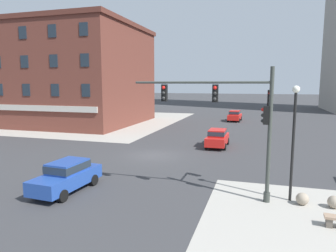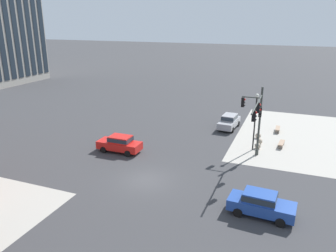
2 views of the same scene
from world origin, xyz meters
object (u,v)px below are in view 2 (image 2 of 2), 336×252
Objects in this scene: bollard_sphere_curb_c at (258,136)px; car_main_northbound_near at (261,203)px; bollard_sphere_curb_b at (259,141)px; car_main_southbound_near at (229,121)px; bollard_sphere_curb_a at (258,146)px; traffic_signal_main at (256,116)px; bench_mid_block at (278,129)px; street_lamp_corner_near at (255,116)px; car_main_northbound_far at (120,143)px; bench_near_signal at (281,144)px.

bollard_sphere_curb_c is 0.14× the size of car_main_northbound_near.
car_main_southbound_near is (4.20, 4.11, 0.61)m from bollard_sphere_curb_b.
bollard_sphere_curb_a is 1.00× the size of bollard_sphere_curb_c.
bench_mid_block is (9.46, -1.63, -4.02)m from traffic_signal_main.
bench_mid_block is at bearing -15.94° from street_lamp_corner_near.
traffic_signal_main is at bearing 178.22° from bollard_sphere_curb_a.
street_lamp_corner_near is 12.27m from car_main_northbound_near.
car_main_northbound_far reaches higher than bench_mid_block.
bench_mid_block is at bearing -13.51° from bollard_sphere_curb_a.
bollard_sphere_curb_a is 12.43m from car_main_northbound_near.
bollard_sphere_curb_a is at bearing -65.28° from car_main_northbound_far.
bench_near_signal is 0.42× the size of car_main_northbound_far.
car_main_southbound_near is at bearing 30.85° from street_lamp_corner_near.
bollard_sphere_curb_b is 13.84m from car_main_northbound_near.
bollard_sphere_curb_b is at bearing -60.28° from car_main_northbound_far.
bench_mid_block is 0.40× the size of car_main_southbound_near.
bollard_sphere_curb_c is 0.14× the size of car_main_northbound_far.
traffic_signal_main reaches higher than bollard_sphere_curb_a.
traffic_signal_main is 10.15m from car_main_southbound_near.
traffic_signal_main is at bearing -155.15° from car_main_southbound_near.
car_main_northbound_near is 1.02× the size of car_main_northbound_far.
car_main_northbound_near reaches higher than bollard_sphere_curb_c.
bench_near_signal is 0.41× the size of car_main_northbound_near.
bench_mid_block is at bearing -82.10° from car_main_southbound_near.
bollard_sphere_curb_c is at bearing 2.27° from traffic_signal_main.
bench_near_signal is (1.47, -2.23, 0.02)m from bollard_sphere_curb_a.
traffic_signal_main is 2.65m from street_lamp_corner_near.
car_main_northbound_near is at bearing -162.28° from car_main_southbound_near.
bollard_sphere_curb_b is at bearing -12.80° from street_lamp_corner_near.
bollard_sphere_curb_c is 0.33× the size of bench_near_signal.
car_main_southbound_near is at bearing 56.83° from bench_near_signal.
bollard_sphere_curb_c is 0.34× the size of bench_mid_block.
bollard_sphere_curb_b is 3.88m from street_lamp_corner_near.
car_main_northbound_far is at bearing 102.58° from traffic_signal_main.
street_lamp_corner_near is 7.66m from car_main_southbound_near.
bollard_sphere_curb_b is (4.47, -0.10, -4.04)m from traffic_signal_main.
car_main_northbound_near is at bearing -179.76° from bench_mid_block.
car_main_southbound_near reaches higher than bollard_sphere_curb_c.
street_lamp_corner_near reaches higher than bollard_sphere_curb_b.
bench_near_signal is 0.41× the size of car_main_southbound_near.
bollard_sphere_curb_a is 1.00× the size of bollard_sphere_curb_b.
traffic_signal_main reaches higher than street_lamp_corner_near.
traffic_signal_main is 1.60× the size of car_main_northbound_near.
car_main_northbound_near and car_main_southbound_near have the same top height.
car_main_northbound_near is (-15.52, -1.96, 0.61)m from bollard_sphere_curb_c.
bench_near_signal is at bearing -123.17° from car_main_southbound_near.
bollard_sphere_curb_b is 14.75m from car_main_northbound_far.
traffic_signal_main is 1.60× the size of car_main_southbound_near.
bench_mid_block is at bearing -17.14° from bollard_sphere_curb_b.
street_lamp_corner_near reaches higher than car_main_northbound_far.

